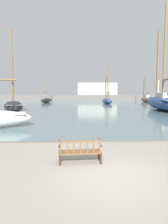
{
  "coord_description": "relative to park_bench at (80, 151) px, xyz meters",
  "views": [
    {
      "loc": [
        -1.03,
        -6.25,
        2.72
      ],
      "look_at": [
        -0.46,
        10.0,
        1.0
      ],
      "focal_mm": 32.0,
      "sensor_mm": 36.0,
      "label": 1
    }
  ],
  "objects": [
    {
      "name": "sailboat_nearest_port",
      "position": [
        -7.08,
        38.33,
        0.2
      ],
      "size": [
        2.51,
        6.27,
        8.43
      ],
      "color": "black",
      "rests_on": "harbor_water"
    },
    {
      "name": "quay_edge_kerb",
      "position": [
        0.93,
        2.78,
        -0.41
      ],
      "size": [
        40.0,
        0.3,
        0.12
      ],
      "primitive_type": "cube",
      "color": "slate",
      "rests_on": "ground"
    },
    {
      "name": "sailboat_mid_starboard",
      "position": [
        6.15,
        34.04,
        0.29
      ],
      "size": [
        1.98,
        7.59,
        8.33
      ],
      "color": "navy",
      "rests_on": "harbor_water"
    },
    {
      "name": "ground_plane",
      "position": [
        0.93,
        -1.07,
        -0.47
      ],
      "size": [
        160.0,
        160.0,
        0.0
      ],
      "primitive_type": "plane",
      "color": "gray"
    },
    {
      "name": "sailboat_far_port",
      "position": [
        16.29,
        39.53,
        0.31
      ],
      "size": [
        1.38,
        5.97,
        7.39
      ],
      "color": "brown",
      "rests_on": "harbor_water"
    },
    {
      "name": "harbor_water",
      "position": [
        0.93,
        42.93,
        -0.43
      ],
      "size": [
        100.0,
        80.0,
        0.08
      ],
      "primitive_type": "cube",
      "color": "slate",
      "rests_on": "ground"
    },
    {
      "name": "sailboat_outer_starboard",
      "position": [
        -8.43,
        18.99,
        0.44
      ],
      "size": [
        5.1,
        10.26,
        10.63
      ],
      "color": "black",
      "rests_on": "harbor_water"
    },
    {
      "name": "park_bench",
      "position": [
        0.0,
        0.0,
        0.0
      ],
      "size": [
        1.63,
        0.63,
        0.92
      ],
      "color": "#3D2A19",
      "rests_on": "ground"
    },
    {
      "name": "sailboat_distant_harbor",
      "position": [
        11.79,
        19.74,
        0.85
      ],
      "size": [
        4.1,
        12.72,
        14.18
      ],
      "color": "navy",
      "rests_on": "harbor_water"
    },
    {
      "name": "far_breakwater",
      "position": [
        2.41,
        49.1,
        1.0
      ],
      "size": [
        56.58,
        2.4,
        5.66
      ],
      "color": "#66605B",
      "rests_on": "ground"
    }
  ]
}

